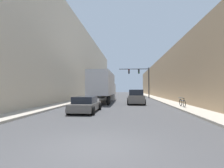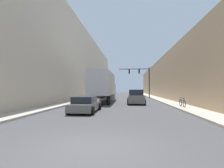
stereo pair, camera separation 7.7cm
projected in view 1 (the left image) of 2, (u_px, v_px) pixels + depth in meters
The scene contains 10 objects.
ground_plane at pixel (94, 148), 5.53m from camera, with size 200.00×200.00×0.00m, color #424244.
sidewalk_right at pixel (156, 98), 34.82m from camera, with size 2.06×80.00×0.15m.
sidewalk_left at pixel (90, 98), 35.99m from camera, with size 2.06×80.00×0.15m.
building_right at pixel (176, 78), 34.58m from camera, with size 6.00×80.00×8.15m.
building_left at pixel (71, 63), 36.55m from camera, with size 6.00×80.00×14.59m.
semi_truck at pixel (104, 86), 25.34m from camera, with size 2.60×12.49×4.11m.
sedan_car at pixel (86, 104), 14.22m from camera, with size 2.05×4.42×1.28m.
suv_car at pixel (136, 97), 21.87m from camera, with size 2.15×4.48×1.80m.
traffic_signal_gantry at pixel (142, 77), 36.16m from camera, with size 6.24×0.35×6.33m.
parked_bicycle at pixel (182, 103), 17.07m from camera, with size 0.44×1.82×0.86m.
Camera 1 is at (1.06, -5.52, 1.89)m, focal length 28.00 mm.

